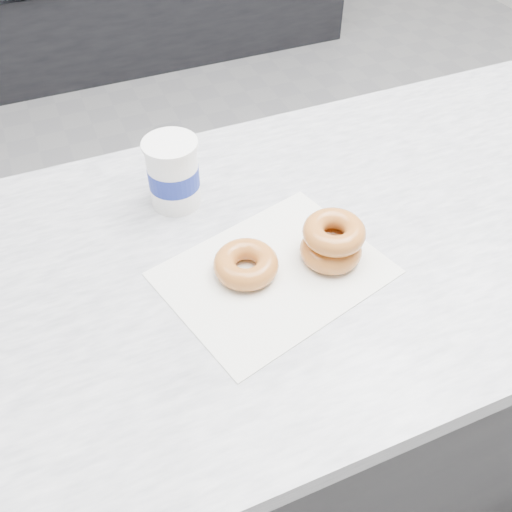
{
  "coord_description": "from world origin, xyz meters",
  "views": [
    {
      "loc": [
        -0.63,
        -1.22,
        1.58
      ],
      "look_at": [
        -0.38,
        -0.64,
        0.93
      ],
      "focal_mm": 40.0,
      "sensor_mm": 36.0,
      "label": 1
    }
  ],
  "objects": [
    {
      "name": "donut_single",
      "position": [
        -0.4,
        -0.63,
        0.92
      ],
      "size": [
        0.13,
        0.13,
        0.04
      ],
      "primitive_type": "torus",
      "rotation": [
        0.0,
        0.0,
        -0.25
      ],
      "color": "#C97337",
      "rests_on": "wax_paper"
    },
    {
      "name": "donut_stack",
      "position": [
        -0.25,
        -0.66,
        0.94
      ],
      "size": [
        0.14,
        0.14,
        0.07
      ],
      "color": "#C97337",
      "rests_on": "wax_paper"
    },
    {
      "name": "ground",
      "position": [
        0.0,
        0.0,
        0.0
      ],
      "size": [
        5.0,
        5.0,
        0.0
      ],
      "primitive_type": "plane",
      "color": "gray",
      "rests_on": "ground"
    },
    {
      "name": "counter",
      "position": [
        0.0,
        -0.6,
        0.45
      ],
      "size": [
        3.06,
        0.76,
        0.9
      ],
      "color": "#333335",
      "rests_on": "ground"
    },
    {
      "name": "wax_paper",
      "position": [
        -0.35,
        -0.65,
        0.9
      ],
      "size": [
        0.4,
        0.34,
        0.0
      ],
      "primitive_type": "cube",
      "rotation": [
        0.0,
        0.0,
        0.26
      ],
      "color": "silver",
      "rests_on": "counter"
    },
    {
      "name": "coffee_cup",
      "position": [
        -0.44,
        -0.42,
        0.97
      ],
      "size": [
        0.12,
        0.12,
        0.13
      ],
      "rotation": [
        0.0,
        0.0,
        0.4
      ],
      "color": "white",
      "rests_on": "counter"
    }
  ]
}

